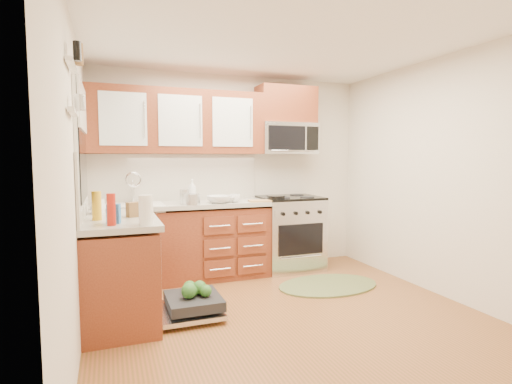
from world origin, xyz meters
name	(u,v)px	position (x,y,z in m)	size (l,w,h in m)	color
floor	(289,316)	(0.00, 0.00, 0.00)	(3.50, 3.50, 0.00)	brown
ceiling	(291,37)	(0.00, 0.00, 2.50)	(3.50, 3.50, 0.00)	white
wall_back	(232,173)	(0.00, 1.75, 1.25)	(3.50, 0.04, 2.50)	beige
wall_front	(443,200)	(0.00, -1.75, 1.25)	(3.50, 0.04, 2.50)	beige
wall_left	(76,185)	(-1.75, 0.00, 1.25)	(0.04, 3.50, 2.50)	beige
wall_right	(441,177)	(1.75, 0.00, 1.25)	(0.04, 3.50, 2.50)	beige
base_cabinet_back	(182,244)	(-0.73, 1.45, 0.42)	(2.05, 0.60, 0.85)	#5D2515
base_cabinet_left	(120,271)	(-1.45, 0.52, 0.42)	(0.60, 1.25, 0.85)	#5D2515
countertop_back	(181,205)	(-0.72, 1.44, 0.90)	(2.07, 0.64, 0.05)	#A9A69B
countertop_left	(119,219)	(-1.44, 0.53, 0.90)	(0.64, 1.27, 0.05)	#A9A69B
backsplash_back	(177,177)	(-0.73, 1.74, 1.21)	(2.05, 0.02, 0.57)	beige
backsplash_left	(82,186)	(-1.74, 0.52, 1.21)	(0.02, 1.25, 0.57)	beige
upper_cabinets	(178,122)	(-0.73, 1.57, 1.88)	(2.05, 0.35, 0.75)	#5D2515
cabinet_over_mw	(286,105)	(0.68, 1.57, 2.13)	(0.76, 0.35, 0.47)	#5D2515
range	(290,233)	(0.68, 1.43, 0.47)	(0.76, 0.64, 0.95)	silver
microwave	(287,139)	(0.68, 1.55, 1.70)	(0.76, 0.38, 0.40)	silver
sink	(135,216)	(-1.25, 1.42, 0.80)	(0.62, 0.50, 0.26)	white
dishwasher	(189,306)	(-0.86, 0.30, 0.10)	(0.70, 0.60, 0.20)	silver
window	(81,146)	(-1.74, 0.50, 1.55)	(0.03, 1.05, 1.05)	white
window_blind	(82,107)	(-1.71, 0.50, 1.88)	(0.02, 0.96, 0.40)	white
shelf_upper	(72,65)	(-1.72, -0.35, 2.05)	(0.04, 0.40, 0.03)	white
shelf_lower	(73,112)	(-1.72, -0.35, 1.75)	(0.04, 0.40, 0.03)	white
rug	(328,285)	(0.78, 0.62, 0.01)	(1.18, 0.76, 0.02)	#59673B
skillet	(276,197)	(0.40, 1.24, 0.97)	(0.21, 0.21, 0.04)	black
stock_pot	(191,199)	(-0.65, 1.22, 0.99)	(0.20, 0.20, 0.12)	silver
cutting_board	(260,201)	(0.18, 1.22, 0.93)	(0.26, 0.17, 0.02)	#B48152
canister	(184,197)	(-0.72, 1.26, 1.01)	(0.11, 0.11, 0.17)	silver
paper_towel_roll	(146,210)	(-1.25, -0.02, 1.04)	(0.11, 0.11, 0.24)	white
mustard_bottle	(97,206)	(-1.62, 0.38, 1.05)	(0.08, 0.08, 0.25)	gold
red_bottle	(111,210)	(-1.51, 0.05, 1.05)	(0.07, 0.07, 0.25)	#A31A0D
wooden_box	(135,209)	(-1.31, 0.47, 0.99)	(0.13, 0.09, 0.13)	brown
blue_carton	(114,214)	(-1.49, 0.15, 1.00)	(0.10, 0.06, 0.16)	#2362A7
bowl_a	(223,199)	(-0.26, 1.31, 0.96)	(0.29, 0.29, 0.07)	#999999
bowl_b	(219,199)	(-0.32, 1.25, 0.97)	(0.28, 0.28, 0.09)	#999999
cup	(235,198)	(-0.12, 1.25, 0.97)	(0.12, 0.12, 0.10)	#999999
soap_bottle_a	(192,191)	(-0.60, 1.40, 1.06)	(0.11, 0.11, 0.27)	#999999
soap_bottle_b	(98,203)	(-1.62, 0.77, 1.03)	(0.09, 0.10, 0.21)	#999999
soap_bottle_c	(98,204)	(-1.62, 0.83, 1.01)	(0.14, 0.14, 0.18)	#999999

